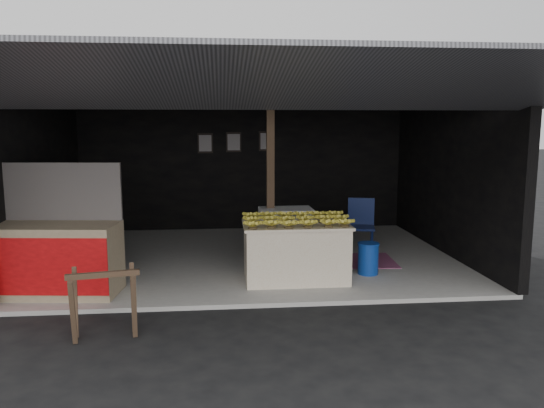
{
  "coord_description": "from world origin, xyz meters",
  "views": [
    {
      "loc": [
        -0.48,
        -6.43,
        2.32
      ],
      "look_at": [
        0.29,
        1.55,
        1.1
      ],
      "focal_mm": 35.0,
      "sensor_mm": 36.0,
      "label": 1
    }
  ],
  "objects": [
    {
      "name": "ground",
      "position": [
        0.0,
        0.0,
        0.0
      ],
      "size": [
        80.0,
        80.0,
        0.0
      ],
      "primitive_type": "plane",
      "color": "black",
      "rests_on": "ground"
    },
    {
      "name": "concrete_slab",
      "position": [
        0.0,
        2.5,
        0.03
      ],
      "size": [
        7.0,
        5.0,
        0.06
      ],
      "primitive_type": "cube",
      "color": "gray",
      "rests_on": "ground"
    },
    {
      "name": "shophouse",
      "position": [
        0.0,
        2.82,
        2.1
      ],
      "size": [
        7.4,
        7.29,
        3.02
      ],
      "color": "black",
      "rests_on": "ground"
    },
    {
      "name": "banana_table",
      "position": [
        0.58,
        1.0,
        0.48
      ],
      "size": [
        1.52,
        0.94,
        0.84
      ],
      "rotation": [
        0.0,
        0.0,
        0.0
      ],
      "color": "white",
      "rests_on": "concrete_slab"
    },
    {
      "name": "banana_pile",
      "position": [
        0.58,
        1.0,
        0.98
      ],
      "size": [
        1.4,
        0.84,
        0.17
      ],
      "primitive_type": null,
      "rotation": [
        0.0,
        0.0,
        0.0
      ],
      "color": "gold",
      "rests_on": "banana_table"
    },
    {
      "name": "white_crate",
      "position": [
        0.54,
        1.8,
        0.52
      ],
      "size": [
        0.84,
        0.59,
        0.93
      ],
      "rotation": [
        0.0,
        0.0,
        0.01
      ],
      "color": "white",
      "rests_on": "concrete_slab"
    },
    {
      "name": "neighbor_stall",
      "position": [
        -2.71,
        0.67,
        0.58
      ],
      "size": [
        1.76,
        0.94,
        1.74
      ],
      "rotation": [
        0.0,
        0.0,
        -0.11
      ],
      "color": "#998466",
      "rests_on": "concrete_slab"
    },
    {
      "name": "sawhorse",
      "position": [
        -1.76,
        -0.79,
        0.47
      ],
      "size": [
        0.78,
        0.77,
        0.75
      ],
      "rotation": [
        0.0,
        0.0,
        0.19
      ],
      "color": "#473223",
      "rests_on": "ground"
    },
    {
      "name": "water_barrel",
      "position": [
        1.72,
        1.19,
        0.29
      ],
      "size": [
        0.31,
        0.31,
        0.45
      ],
      "primitive_type": "cylinder",
      "color": "navy",
      "rests_on": "concrete_slab"
    },
    {
      "name": "plastic_chair",
      "position": [
        1.94,
        2.46,
        0.63
      ],
      "size": [
        0.55,
        0.55,
        0.97
      ],
      "rotation": [
        0.0,
        0.0,
        -0.24
      ],
      "color": "#0B153E",
      "rests_on": "concrete_slab"
    },
    {
      "name": "magenta_rug",
      "position": [
        1.61,
        1.96,
        0.07
      ],
      "size": [
        1.56,
        1.08,
        0.01
      ],
      "primitive_type": "cube",
      "rotation": [
        0.0,
        0.0,
        -0.06
      ],
      "color": "#731953",
      "rests_on": "concrete_slab"
    },
    {
      "name": "picture_frames",
      "position": [
        -0.17,
        4.89,
        1.93
      ],
      "size": [
        1.62,
        0.04,
        0.46
      ],
      "color": "black",
      "rests_on": "shophouse"
    }
  ]
}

